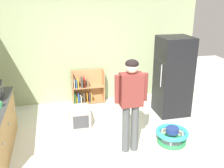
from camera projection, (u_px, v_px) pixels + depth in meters
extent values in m
plane|color=silver|center=(119.00, 146.00, 4.78)|extent=(12.00, 12.00, 0.00)
cube|color=#9EAC7E|center=(96.00, 48.00, 6.47)|extent=(5.20, 0.06, 2.70)
sphere|color=silver|center=(3.00, 144.00, 3.85)|extent=(0.04, 0.04, 0.04)
sphere|color=silver|center=(9.00, 124.00, 4.42)|extent=(0.04, 0.04, 0.04)
sphere|color=silver|center=(13.00, 109.00, 5.00)|extent=(0.04, 0.04, 0.04)
cube|color=black|center=(173.00, 76.00, 5.84)|extent=(0.70, 0.68, 1.78)
cylinder|color=silver|center=(161.00, 76.00, 5.57)|extent=(0.02, 0.02, 0.50)
cube|color=#333333|center=(159.00, 60.00, 5.63)|extent=(0.01, 0.67, 0.01)
cube|color=#B87D4E|center=(73.00, 88.00, 6.44)|extent=(0.02, 0.28, 0.85)
cube|color=#B87D4E|center=(103.00, 86.00, 6.60)|extent=(0.02, 0.28, 0.85)
cube|color=tan|center=(87.00, 85.00, 6.64)|extent=(0.80, 0.02, 0.85)
cube|color=#B87D4E|center=(89.00, 101.00, 6.65)|extent=(0.76, 0.24, 0.02)
cube|color=#B87D4E|center=(88.00, 87.00, 6.52)|extent=(0.76, 0.24, 0.02)
cube|color=#38924D|center=(75.00, 98.00, 6.51)|extent=(0.02, 0.17, 0.25)
cube|color=beige|center=(74.00, 83.00, 6.37)|extent=(0.02, 0.17, 0.24)
cube|color=gold|center=(77.00, 100.00, 6.53)|extent=(0.02, 0.17, 0.16)
cube|color=#315A9A|center=(76.00, 84.00, 6.39)|extent=(0.03, 0.17, 0.18)
cube|color=#3054A4|center=(79.00, 98.00, 6.53)|extent=(0.03, 0.17, 0.23)
cube|color=gold|center=(78.00, 84.00, 6.40)|extent=(0.02, 0.17, 0.21)
cube|color=beige|center=(81.00, 99.00, 6.55)|extent=(0.03, 0.17, 0.17)
cube|color=#454246|center=(82.00, 82.00, 6.41)|extent=(0.03, 0.17, 0.25)
cube|color=#4A4637|center=(84.00, 98.00, 6.56)|extent=(0.03, 0.17, 0.24)
cube|color=orange|center=(84.00, 83.00, 6.43)|extent=(0.02, 0.17, 0.21)
cube|color=orange|center=(87.00, 98.00, 6.58)|extent=(0.02, 0.17, 0.22)
cube|color=red|center=(84.00, 82.00, 6.42)|extent=(0.03, 0.17, 0.25)
cube|color=#473640|center=(90.00, 97.00, 6.59)|extent=(0.03, 0.17, 0.23)
cube|color=brown|center=(88.00, 84.00, 6.46)|extent=(0.03, 0.17, 0.17)
cube|color=gold|center=(91.00, 97.00, 6.60)|extent=(0.02, 0.17, 0.21)
cylinder|color=#4F5354|center=(126.00, 129.00, 4.51)|extent=(0.13, 0.13, 0.88)
cylinder|color=#4F5354|center=(135.00, 128.00, 4.55)|extent=(0.13, 0.13, 0.88)
cube|color=brown|center=(131.00, 90.00, 4.29)|extent=(0.38, 0.22, 0.56)
cylinder|color=brown|center=(117.00, 89.00, 4.23)|extent=(0.09, 0.09, 0.48)
cylinder|color=brown|center=(145.00, 87.00, 4.33)|extent=(0.09, 0.09, 0.48)
sphere|color=beige|center=(132.00, 67.00, 4.16)|extent=(0.21, 0.21, 0.21)
ellipsoid|color=black|center=(132.00, 64.00, 4.14)|extent=(0.22, 0.22, 0.14)
torus|color=#2D8B4E|center=(171.00, 141.00, 4.88)|extent=(0.54, 0.54, 0.07)
torus|color=#32A9B4|center=(172.00, 132.00, 4.82)|extent=(0.60, 0.60, 0.08)
cylinder|color=navy|center=(172.00, 130.00, 4.80)|extent=(0.23, 0.23, 0.10)
cylinder|color=silver|center=(183.00, 135.00, 4.90)|extent=(0.02, 0.02, 0.18)
cylinder|color=silver|center=(162.00, 132.00, 5.00)|extent=(0.02, 0.02, 0.18)
cylinder|color=silver|center=(171.00, 143.00, 4.65)|extent=(0.02, 0.02, 0.18)
cube|color=beige|center=(79.00, 116.00, 5.53)|extent=(0.42, 0.54, 0.36)
cube|color=#424247|center=(81.00, 122.00, 5.28)|extent=(0.32, 0.01, 0.27)
cube|color=#2D2D33|center=(1.00, 92.00, 4.52)|extent=(0.01, 0.31, 0.20)
cube|color=#515156|center=(3.00, 88.00, 4.71)|extent=(0.01, 0.10, 0.20)
cylinder|color=#33753D|center=(1.00, 88.00, 4.85)|extent=(0.07, 0.07, 0.18)
cylinder|color=#33753D|center=(0.00, 82.00, 4.81)|extent=(0.03, 0.03, 0.05)
cylinder|color=#359753|center=(0.00, 104.00, 4.24)|extent=(0.08, 0.08, 0.09)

